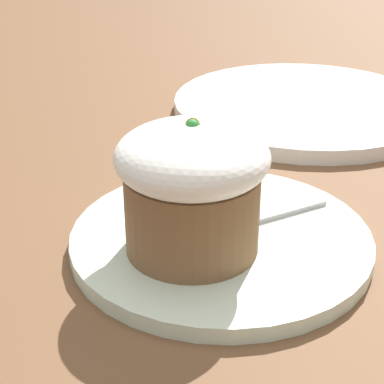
% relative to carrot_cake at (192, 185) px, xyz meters
% --- Properties ---
extents(ground_plane, '(4.00, 4.00, 0.00)m').
position_rel_carrot_cake_xyz_m(ground_plane, '(0.02, -0.02, -0.06)').
color(ground_plane, brown).
extents(dessert_plate, '(0.22, 0.22, 0.01)m').
position_rel_carrot_cake_xyz_m(dessert_plate, '(0.02, -0.02, -0.06)').
color(dessert_plate, silver).
rests_on(dessert_plate, ground_plane).
extents(carrot_cake, '(0.10, 0.10, 0.10)m').
position_rel_carrot_cake_xyz_m(carrot_cake, '(0.00, 0.00, 0.00)').
color(carrot_cake, brown).
rests_on(carrot_cake, dessert_plate).
extents(spoon, '(0.10, 0.12, 0.01)m').
position_rel_carrot_cake_xyz_m(spoon, '(0.02, -0.01, -0.05)').
color(spoon, '#B7B7BC').
rests_on(spoon, dessert_plate).
extents(side_plate, '(0.30, 0.30, 0.02)m').
position_rel_carrot_cake_xyz_m(side_plate, '(0.33, -0.08, -0.05)').
color(side_plate, white).
rests_on(side_plate, ground_plane).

